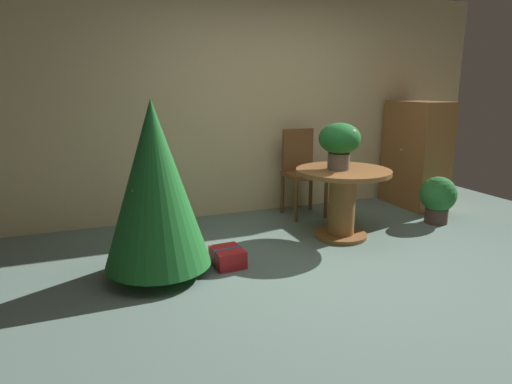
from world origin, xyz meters
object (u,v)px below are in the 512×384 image
(gift_box_red, at_px, (228,257))
(wooden_cabinet, at_px, (416,154))
(wooden_chair_far, at_px, (301,167))
(potted_plant, at_px, (438,197))
(flower_vase, at_px, (339,141))
(round_dining_table, at_px, (342,195))
(holiday_tree, at_px, (155,185))

(gift_box_red, height_order, wooden_cabinet, wooden_cabinet)
(gift_box_red, bearing_deg, wooden_chair_far, 42.46)
(potted_plant, bearing_deg, flower_vase, -179.79)
(gift_box_red, xyz_separation_m, potted_plant, (2.56, 0.31, 0.22))
(flower_vase, relative_size, gift_box_red, 1.49)
(wooden_cabinet, bearing_deg, flower_vase, -155.44)
(round_dining_table, bearing_deg, gift_box_red, -167.66)
(round_dining_table, relative_size, gift_box_red, 3.06)
(gift_box_red, bearing_deg, flower_vase, 13.56)
(wooden_chair_far, distance_m, gift_box_red, 1.83)
(holiday_tree, bearing_deg, potted_plant, 5.43)
(wooden_cabinet, bearing_deg, round_dining_table, -154.22)
(round_dining_table, bearing_deg, holiday_tree, -171.64)
(flower_vase, height_order, wooden_chair_far, flower_vase)
(wooden_chair_far, height_order, gift_box_red, wooden_chair_far)
(holiday_tree, relative_size, potted_plant, 2.69)
(wooden_chair_far, height_order, holiday_tree, holiday_tree)
(round_dining_table, distance_m, wooden_cabinet, 1.71)
(holiday_tree, bearing_deg, flower_vase, 9.11)
(wooden_cabinet, bearing_deg, wooden_chair_far, 173.77)
(wooden_chair_far, height_order, potted_plant, wooden_chair_far)
(gift_box_red, bearing_deg, holiday_tree, 179.22)
(holiday_tree, height_order, potted_plant, holiday_tree)
(gift_box_red, distance_m, potted_plant, 2.59)
(holiday_tree, bearing_deg, wooden_chair_far, 32.14)
(holiday_tree, xyz_separation_m, wooden_cabinet, (3.41, 1.02, -0.10))
(wooden_cabinet, distance_m, potted_plant, 0.85)
(holiday_tree, height_order, wooden_cabinet, holiday_tree)
(wooden_chair_far, xyz_separation_m, potted_plant, (1.26, -0.88, -0.27))
(wooden_cabinet, relative_size, potted_plant, 2.50)
(wooden_chair_far, distance_m, holiday_tree, 2.23)
(round_dining_table, height_order, gift_box_red, round_dining_table)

